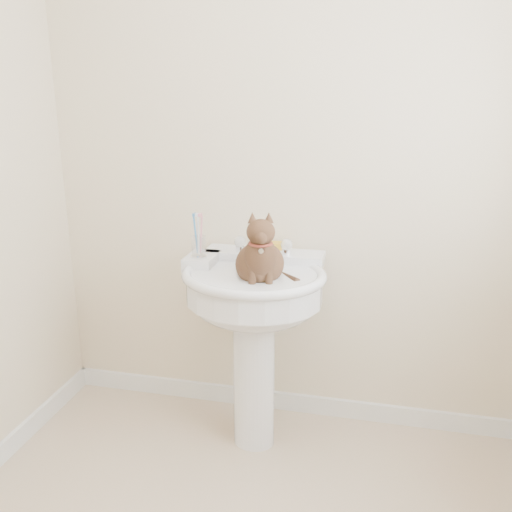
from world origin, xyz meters
The scene contains 7 objects.
wall_back centered at (0.00, 1.10, 1.25)m, with size 2.20×0.00×2.50m, color beige, non-canonical shape.
baseboard_back centered at (0.00, 1.09, 0.04)m, with size 2.20×0.02×0.09m, color white.
pedestal_sink centered at (-0.09, 0.81, 0.66)m, with size 0.61×0.59×0.83m.
faucet centered at (-0.09, 0.96, 0.88)m, with size 0.28×0.12×0.14m.
soap_bar centered at (-0.05, 1.04, 0.85)m, with size 0.09×0.06×0.03m, color gold.
toothbrush_cup centered at (-0.33, 0.85, 0.88)m, with size 0.07×0.07×0.19m.
cat centered at (-0.05, 0.76, 0.87)m, with size 0.21×0.27×0.39m.
Camera 1 is at (0.39, -1.23, 1.50)m, focal length 38.00 mm.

